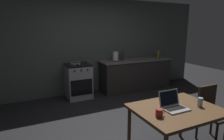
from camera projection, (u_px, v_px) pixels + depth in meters
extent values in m
plane|color=black|center=(136.00, 128.00, 3.48)|extent=(12.00, 12.00, 0.00)
cube|color=#464C48|center=(101.00, 46.00, 5.42)|extent=(6.40, 0.10, 2.56)
cube|color=#282623|center=(135.00, 75.00, 5.69)|extent=(2.10, 0.60, 0.84)
cube|color=#66605B|center=(136.00, 60.00, 5.59)|extent=(2.16, 0.64, 0.04)
cube|color=gray|center=(78.00, 82.00, 4.96)|extent=(0.60, 0.60, 0.84)
cube|color=black|center=(78.00, 65.00, 4.87)|extent=(0.60, 0.60, 0.04)
cube|color=black|center=(82.00, 87.00, 4.70)|extent=(0.54, 0.01, 0.39)
cylinder|color=black|center=(75.00, 71.00, 4.54)|extent=(0.04, 0.02, 0.04)
cylinder|color=black|center=(81.00, 70.00, 4.61)|extent=(0.04, 0.02, 0.04)
cylinder|color=black|center=(88.00, 70.00, 4.67)|extent=(0.04, 0.02, 0.04)
cube|color=brown|center=(177.00, 110.00, 2.54)|extent=(1.11, 0.87, 0.04)
cylinder|color=brown|center=(129.00, 130.00, 2.74)|extent=(0.05, 0.05, 0.70)
cylinder|color=brown|center=(182.00, 117.00, 3.16)|extent=(0.05, 0.05, 0.70)
cube|color=#2D2116|center=(215.00, 116.00, 2.99)|extent=(0.40, 0.40, 0.04)
cube|color=#2D2116|center=(207.00, 98.00, 3.10)|extent=(0.38, 0.04, 0.42)
cylinder|color=#2D2116|center=(216.00, 137.00, 2.82)|extent=(0.04, 0.04, 0.42)
cylinder|color=#2D2116|center=(197.00, 127.00, 3.12)|extent=(0.04, 0.04, 0.42)
cylinder|color=#2D2116|center=(212.00, 122.00, 3.26)|extent=(0.04, 0.04, 0.42)
cube|color=#99999E|center=(176.00, 109.00, 2.48)|extent=(0.32, 0.22, 0.02)
cube|color=black|center=(175.00, 108.00, 2.49)|extent=(0.28, 0.12, 0.00)
cube|color=#99999E|center=(169.00, 98.00, 2.58)|extent=(0.32, 0.06, 0.20)
cube|color=black|center=(169.00, 98.00, 2.57)|extent=(0.29, 0.05, 0.18)
cylinder|color=black|center=(116.00, 61.00, 5.31)|extent=(0.17, 0.17, 0.02)
cylinder|color=silver|center=(116.00, 56.00, 5.28)|extent=(0.16, 0.16, 0.23)
cylinder|color=silver|center=(116.00, 52.00, 5.26)|extent=(0.09, 0.09, 0.02)
cube|color=black|center=(119.00, 56.00, 5.32)|extent=(0.02, 0.02, 0.16)
cylinder|color=#8C601E|center=(158.00, 55.00, 5.85)|extent=(0.08, 0.08, 0.21)
cone|color=#8C601E|center=(158.00, 50.00, 5.82)|extent=(0.08, 0.08, 0.06)
cylinder|color=black|center=(159.00, 49.00, 5.81)|extent=(0.03, 0.03, 0.02)
cylinder|color=gray|center=(76.00, 64.00, 4.82)|extent=(0.24, 0.24, 0.01)
torus|color=gray|center=(76.00, 63.00, 4.81)|extent=(0.25, 0.25, 0.02)
cylinder|color=black|center=(78.00, 65.00, 4.63)|extent=(0.02, 0.18, 0.02)
cylinder|color=#9E2D28|center=(159.00, 113.00, 2.28)|extent=(0.09, 0.09, 0.10)
torus|color=#9E2D28|center=(163.00, 112.00, 2.30)|extent=(0.05, 0.01, 0.05)
cylinder|color=#99B7C6|center=(200.00, 102.00, 2.58)|extent=(0.07, 0.07, 0.12)
cylinder|color=#2D2D33|center=(123.00, 56.00, 5.47)|extent=(0.07, 0.07, 0.21)
cone|color=#2D2D33|center=(123.00, 51.00, 5.44)|extent=(0.07, 0.07, 0.06)
cylinder|color=black|center=(123.00, 50.00, 5.43)|extent=(0.03, 0.03, 0.02)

